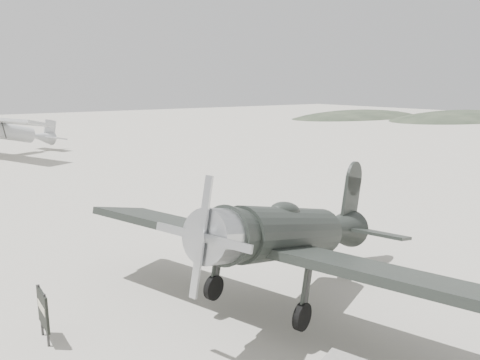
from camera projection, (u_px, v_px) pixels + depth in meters
The scene contains 6 objects.
ground at pixel (279, 240), 16.57m from camera, with size 160.00×160.00×0.00m, color #A4A192.
hill_east_north at pixel (462, 119), 72.71m from camera, with size 36.00×18.00×6.00m, color #283325.
hill_northeast at pixel (358, 117), 76.73m from camera, with size 32.00×16.00×5.20m, color #283325.
lowwing_monoplane at pixel (293, 233), 11.47m from camera, with size 7.74×10.60×3.44m.
highwing_monoplane at pixel (0, 127), 35.22m from camera, with size 9.05×12.13×3.51m.
sign_board at pixel (43, 310), 9.93m from camera, with size 0.07×0.82×1.18m.
Camera 1 is at (-10.20, -12.14, 5.44)m, focal length 35.00 mm.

